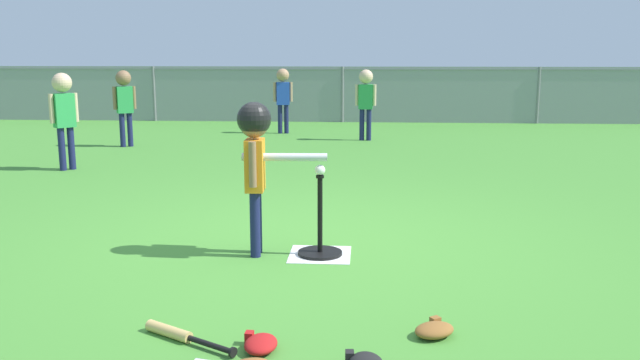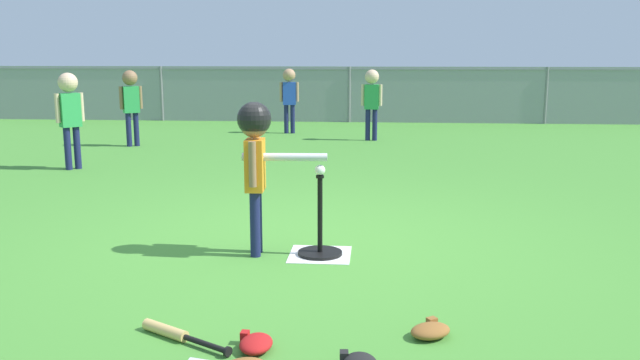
{
  "view_description": "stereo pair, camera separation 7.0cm",
  "coord_description": "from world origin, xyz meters",
  "px_view_note": "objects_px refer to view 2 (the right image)",
  "views": [
    {
      "loc": [
        0.48,
        -4.89,
        1.43
      ],
      "look_at": [
        0.17,
        -0.31,
        0.55
      ],
      "focal_mm": 37.25,
      "sensor_mm": 36.0,
      "label": 1
    },
    {
      "loc": [
        0.55,
        -4.88,
        1.43
      ],
      "look_at": [
        0.17,
        -0.31,
        0.55
      ],
      "focal_mm": 37.25,
      "sensor_mm": 36.0,
      "label": 2
    }
  ],
  "objects_px": {
    "fielder_deep_center": "(131,98)",
    "baseball_on_tee": "(320,170)",
    "batting_tee": "(320,243)",
    "spare_bat_wood": "(174,333)",
    "glove_by_plate": "(430,331)",
    "fielder_deep_left": "(372,95)",
    "glove_outfield_drop": "(256,343)",
    "fielder_near_right": "(70,108)",
    "fielder_near_left": "(289,92)",
    "batter_child": "(256,147)"
  },
  "relations": [
    {
      "from": "fielder_deep_center",
      "to": "baseball_on_tee",
      "type": "bearing_deg",
      "value": -57.97
    },
    {
      "from": "batting_tee",
      "to": "spare_bat_wood",
      "type": "distance_m",
      "value": 1.61
    },
    {
      "from": "spare_bat_wood",
      "to": "glove_by_plate",
      "type": "relative_size",
      "value": 1.97
    },
    {
      "from": "fielder_deep_center",
      "to": "fielder_deep_left",
      "type": "height_order",
      "value": "fielder_deep_center"
    },
    {
      "from": "fielder_deep_center",
      "to": "glove_by_plate",
      "type": "height_order",
      "value": "fielder_deep_center"
    },
    {
      "from": "fielder_deep_center",
      "to": "glove_outfield_drop",
      "type": "height_order",
      "value": "fielder_deep_center"
    },
    {
      "from": "fielder_deep_left",
      "to": "glove_outfield_drop",
      "type": "bearing_deg",
      "value": -93.61
    },
    {
      "from": "fielder_near_right",
      "to": "fielder_deep_left",
      "type": "xyz_separation_m",
      "value": [
        3.69,
        3.08,
        -0.02
      ]
    },
    {
      "from": "fielder_deep_center",
      "to": "glove_by_plate",
      "type": "bearing_deg",
      "value": -59.0
    },
    {
      "from": "glove_by_plate",
      "to": "fielder_near_left",
      "type": "bearing_deg",
      "value": 102.05
    },
    {
      "from": "batting_tee",
      "to": "fielder_near_right",
      "type": "relative_size",
      "value": 0.49
    },
    {
      "from": "baseball_on_tee",
      "to": "fielder_near_left",
      "type": "xyz_separation_m",
      "value": [
        -1.16,
        7.26,
        0.12
      ]
    },
    {
      "from": "baseball_on_tee",
      "to": "fielder_deep_center",
      "type": "height_order",
      "value": "fielder_deep_center"
    },
    {
      "from": "fielder_near_right",
      "to": "spare_bat_wood",
      "type": "xyz_separation_m",
      "value": [
        2.74,
        -4.79,
        -0.74
      ]
    },
    {
      "from": "fielder_deep_left",
      "to": "spare_bat_wood",
      "type": "distance_m",
      "value": 7.96
    },
    {
      "from": "batter_child",
      "to": "glove_outfield_drop",
      "type": "bearing_deg",
      "value": -80.39
    },
    {
      "from": "batting_tee",
      "to": "glove_by_plate",
      "type": "bearing_deg",
      "value": -63.3
    },
    {
      "from": "baseball_on_tee",
      "to": "glove_outfield_drop",
      "type": "distance_m",
      "value": 1.7
    },
    {
      "from": "baseball_on_tee",
      "to": "fielder_deep_center",
      "type": "bearing_deg",
      "value": 122.03
    },
    {
      "from": "fielder_deep_center",
      "to": "fielder_deep_left",
      "type": "bearing_deg",
      "value": 15.17
    },
    {
      "from": "batting_tee",
      "to": "batter_child",
      "type": "height_order",
      "value": "batter_child"
    },
    {
      "from": "spare_bat_wood",
      "to": "glove_outfield_drop",
      "type": "xyz_separation_m",
      "value": [
        0.44,
        -0.1,
        0.01
      ]
    },
    {
      "from": "baseball_on_tee",
      "to": "glove_outfield_drop",
      "type": "bearing_deg",
      "value": -96.67
    },
    {
      "from": "batter_child",
      "to": "fielder_near_right",
      "type": "relative_size",
      "value": 0.92
    },
    {
      "from": "batting_tee",
      "to": "spare_bat_wood",
      "type": "relative_size",
      "value": 1.09
    },
    {
      "from": "fielder_near_left",
      "to": "baseball_on_tee",
      "type": "bearing_deg",
      "value": -80.93
    },
    {
      "from": "fielder_near_left",
      "to": "fielder_deep_center",
      "type": "xyz_separation_m",
      "value": [
        -2.21,
        -1.87,
        0.01
      ]
    },
    {
      "from": "glove_outfield_drop",
      "to": "fielder_deep_left",
      "type": "bearing_deg",
      "value": 86.39
    },
    {
      "from": "fielder_deep_center",
      "to": "spare_bat_wood",
      "type": "relative_size",
      "value": 2.19
    },
    {
      "from": "glove_outfield_drop",
      "to": "glove_by_plate",
      "type": "bearing_deg",
      "value": 14.61
    },
    {
      "from": "baseball_on_tee",
      "to": "spare_bat_wood",
      "type": "xyz_separation_m",
      "value": [
        -0.62,
        -1.49,
        -0.59
      ]
    },
    {
      "from": "batter_child",
      "to": "fielder_deep_left",
      "type": "distance_m",
      "value": 6.45
    },
    {
      "from": "spare_bat_wood",
      "to": "fielder_near_right",
      "type": "bearing_deg",
      "value": 119.8
    },
    {
      "from": "batting_tee",
      "to": "spare_bat_wood",
      "type": "xyz_separation_m",
      "value": [
        -0.62,
        -1.49,
        -0.06
      ]
    },
    {
      "from": "baseball_on_tee",
      "to": "glove_by_plate",
      "type": "relative_size",
      "value": 0.27
    },
    {
      "from": "fielder_near_right",
      "to": "fielder_deep_left",
      "type": "relative_size",
      "value": 1.03
    },
    {
      "from": "fielder_deep_left",
      "to": "fielder_deep_center",
      "type": "bearing_deg",
      "value": -164.83
    },
    {
      "from": "glove_by_plate",
      "to": "glove_outfield_drop",
      "type": "height_order",
      "value": "same"
    },
    {
      "from": "fielder_deep_center",
      "to": "spare_bat_wood",
      "type": "distance_m",
      "value": 7.44
    },
    {
      "from": "fielder_near_left",
      "to": "glove_by_plate",
      "type": "xyz_separation_m",
      "value": [
        1.84,
        -8.62,
        -0.71
      ]
    },
    {
      "from": "glove_outfield_drop",
      "to": "fielder_near_right",
      "type": "bearing_deg",
      "value": 123.08
    },
    {
      "from": "fielder_near_left",
      "to": "spare_bat_wood",
      "type": "height_order",
      "value": "fielder_near_left"
    },
    {
      "from": "batting_tee",
      "to": "fielder_near_right",
      "type": "xyz_separation_m",
      "value": [
        -3.37,
        3.31,
        0.68
      ]
    },
    {
      "from": "baseball_on_tee",
      "to": "fielder_deep_left",
      "type": "distance_m",
      "value": 6.4
    },
    {
      "from": "fielder_deep_center",
      "to": "glove_outfield_drop",
      "type": "xyz_separation_m",
      "value": [
        3.19,
        -6.97,
        -0.72
      ]
    },
    {
      "from": "batting_tee",
      "to": "fielder_deep_left",
      "type": "xyz_separation_m",
      "value": [
        0.32,
        6.39,
        0.66
      ]
    },
    {
      "from": "fielder_near_right",
      "to": "glove_outfield_drop",
      "type": "bearing_deg",
      "value": -56.92
    },
    {
      "from": "batter_child",
      "to": "spare_bat_wood",
      "type": "distance_m",
      "value": 1.66
    },
    {
      "from": "fielder_near_right",
      "to": "glove_by_plate",
      "type": "height_order",
      "value": "fielder_near_right"
    },
    {
      "from": "fielder_near_right",
      "to": "spare_bat_wood",
      "type": "height_order",
      "value": "fielder_near_right"
    }
  ]
}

